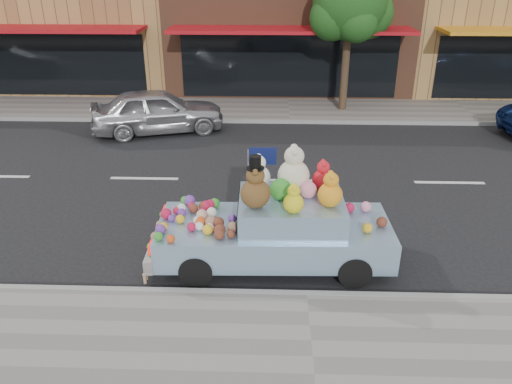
{
  "coord_description": "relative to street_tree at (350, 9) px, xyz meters",
  "views": [
    {
      "loc": [
        -0.63,
        -11.99,
        5.31
      ],
      "look_at": [
        -0.92,
        -3.38,
        1.25
      ],
      "focal_mm": 35.0,
      "sensor_mm": 36.0,
      "label": 1
    }
  ],
  "objects": [
    {
      "name": "car_silver",
      "position": [
        -6.44,
        -2.66,
        -2.96
      ],
      "size": [
        4.6,
        2.88,
        1.46
      ],
      "primitive_type": "imported",
      "rotation": [
        0.0,
        0.0,
        1.86
      ],
      "color": "#B9B9BE",
      "rests_on": "ground"
    },
    {
      "name": "art_car",
      "position": [
        -2.58,
        -10.39,
        -2.9
      ],
      "size": [
        4.53,
        1.87,
        2.31
      ],
      "rotation": [
        0.0,
        0.0,
        0.02
      ],
      "color": "black",
      "rests_on": "ground"
    },
    {
      "name": "far_sidewalk",
      "position": [
        -2.03,
        -0.05,
        -3.63
      ],
      "size": [
        60.0,
        3.0,
        0.12
      ],
      "primitive_type": "cube",
      "color": "gray",
      "rests_on": "ground"
    },
    {
      "name": "near_kerb",
      "position": [
        -2.03,
        -11.55,
        -3.63
      ],
      "size": [
        60.0,
        0.12,
        0.13
      ],
      "primitive_type": "cube",
      "color": "gray",
      "rests_on": "ground"
    },
    {
      "name": "ground",
      "position": [
        -2.03,
        -6.55,
        -3.69
      ],
      "size": [
        120.0,
        120.0,
        0.0
      ],
      "primitive_type": "plane",
      "color": "black",
      "rests_on": "ground"
    },
    {
      "name": "street_tree",
      "position": [
        0.0,
        0.0,
        0.0
      ],
      "size": [
        3.0,
        2.7,
        5.22
      ],
      "color": "#38281C",
      "rests_on": "ground"
    },
    {
      "name": "near_sidewalk",
      "position": [
        -2.03,
        -13.05,
        -3.63
      ],
      "size": [
        60.0,
        3.0,
        0.12
      ],
      "primitive_type": "cube",
      "color": "gray",
      "rests_on": "ground"
    },
    {
      "name": "far_kerb",
      "position": [
        -2.03,
        -1.55,
        -3.63
      ],
      "size": [
        60.0,
        0.12,
        0.13
      ],
      "primitive_type": "cube",
      "color": "gray",
      "rests_on": "ground"
    }
  ]
}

